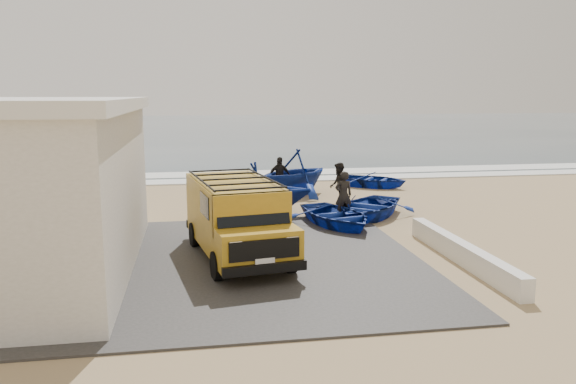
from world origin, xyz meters
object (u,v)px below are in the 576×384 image
van (236,216)px  fisherman_back (279,177)px  fisherman_middle (339,185)px  boat_mid_left (260,189)px  parapet (462,253)px  boat_near_left (336,215)px  boat_near_right (367,207)px  boat_far_right (372,180)px  fisherman_front (343,195)px  boat_far_left (293,172)px

van → fisherman_back: van is taller
fisherman_middle → boat_mid_left: bearing=-62.6°
parapet → boat_near_left: 5.09m
fisherman_back → boat_near_right: bearing=-69.2°
boat_near_left → fisherman_middle: fisherman_middle is taller
boat_near_right → boat_far_right: 6.81m
fisherman_front → fisherman_back: bearing=-74.6°
boat_near_left → fisherman_back: bearing=85.6°
parapet → boat_near_right: 5.73m
parapet → van: 6.07m
boat_mid_left → boat_near_right: bearing=-93.0°
parapet → fisherman_middle: 7.74m
fisherman_front → van: bearing=42.3°
fisherman_back → boat_far_left: bearing=3.9°
boat_near_right → fisherman_middle: size_ratio=2.15×
boat_far_left → fisherman_middle: (1.27, -2.93, -0.13)m
boat_far_left → fisherman_middle: 3.19m
boat_far_right → fisherman_middle: fisherman_middle is taller
parapet → boat_near_left: size_ratio=1.66×
parapet → fisherman_back: bearing=107.6°
boat_far_left → fisherman_back: bearing=-114.9°
parapet → boat_far_left: 10.87m
parapet → boat_mid_left: boat_mid_left is taller
boat_far_left → boat_near_right: bearing=-14.9°
boat_near_left → boat_mid_left: 3.26m
van → boat_near_right: (5.01, 4.18, -0.77)m
boat_near_right → boat_far_left: 5.22m
boat_mid_left → fisherman_middle: size_ratio=2.08×
boat_near_left → boat_far_right: boat_near_left is taller
boat_near_right → fisherman_middle: fisherman_middle is taller
boat_far_left → fisherman_front: boat_far_left is taller
boat_near_left → fisherman_middle: 3.19m
boat_near_left → boat_near_right: (1.44, 1.11, 0.02)m
fisherman_front → fisherman_back: size_ratio=0.99×
parapet → van: bearing=165.6°
fisherman_front → boat_near_left: bearing=60.5°
van → boat_far_left: bearing=61.2°
parapet → boat_far_right: bearing=83.2°
boat_mid_left → boat_far_right: size_ratio=1.10×
boat_near_right → boat_near_left: bearing=-102.6°
boat_mid_left → boat_far_left: (1.90, 3.72, 0.04)m
van → fisherman_middle: size_ratio=2.99×
boat_near_right → boat_far_right: (2.25, 6.43, -0.05)m
parapet → fisherman_back: 10.92m
van → boat_mid_left: van is taller
van → fisherman_middle: 7.54m
van → boat_far_left: 9.56m
boat_near_left → fisherman_front: size_ratio=2.11×
parapet → fisherman_middle: bearing=100.3°
fisherman_middle → parapet: bearing=23.6°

